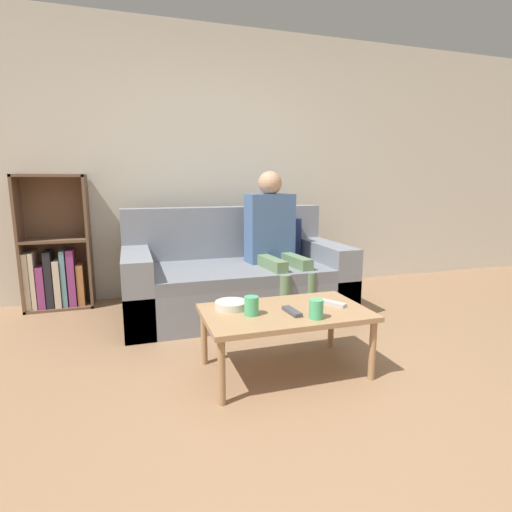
{
  "coord_description": "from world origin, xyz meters",
  "views": [
    {
      "loc": [
        -0.83,
        -1.62,
        1.13
      ],
      "look_at": [
        0.02,
        1.06,
        0.6
      ],
      "focal_mm": 28.0,
      "sensor_mm": 36.0,
      "label": 1
    }
  ],
  "objects_px": {
    "person_adult": "(274,232)",
    "snack_bowl": "(231,305)",
    "bookshelf": "(55,261)",
    "cup_far": "(316,309)",
    "cup_near": "(251,306)",
    "coffee_table": "(285,316)",
    "tv_remote_0": "(292,311)",
    "couch": "(236,278)",
    "tv_remote_1": "(333,303)"
  },
  "relations": [
    {
      "from": "bookshelf",
      "to": "person_adult",
      "type": "xyz_separation_m",
      "value": [
        1.84,
        -0.66,
        0.26
      ]
    },
    {
      "from": "bookshelf",
      "to": "snack_bowl",
      "type": "xyz_separation_m",
      "value": [
        1.2,
        -1.68,
        -0.02
      ]
    },
    {
      "from": "coffee_table",
      "to": "cup_near",
      "type": "distance_m",
      "value": 0.23
    },
    {
      "from": "coffee_table",
      "to": "person_adult",
      "type": "xyz_separation_m",
      "value": [
        0.34,
        1.14,
        0.35
      ]
    },
    {
      "from": "cup_near",
      "to": "person_adult",
      "type": "bearing_deg",
      "value": 64.44
    },
    {
      "from": "couch",
      "to": "tv_remote_0",
      "type": "relative_size",
      "value": 10.81
    },
    {
      "from": "cup_near",
      "to": "snack_bowl",
      "type": "distance_m",
      "value": 0.17
    },
    {
      "from": "person_adult",
      "to": "snack_bowl",
      "type": "relative_size",
      "value": 6.3
    },
    {
      "from": "cup_far",
      "to": "snack_bowl",
      "type": "height_order",
      "value": "cup_far"
    },
    {
      "from": "cup_near",
      "to": "tv_remote_0",
      "type": "bearing_deg",
      "value": -10.72
    },
    {
      "from": "cup_far",
      "to": "tv_remote_0",
      "type": "height_order",
      "value": "cup_far"
    },
    {
      "from": "bookshelf",
      "to": "coffee_table",
      "type": "bearing_deg",
      "value": -50.21
    },
    {
      "from": "couch",
      "to": "person_adult",
      "type": "distance_m",
      "value": 0.53
    },
    {
      "from": "bookshelf",
      "to": "cup_near",
      "type": "relative_size",
      "value": 11.06
    },
    {
      "from": "couch",
      "to": "tv_remote_1",
      "type": "height_order",
      "value": "couch"
    },
    {
      "from": "couch",
      "to": "person_adult",
      "type": "xyz_separation_m",
      "value": [
        0.32,
        -0.09,
        0.41
      ]
    },
    {
      "from": "coffee_table",
      "to": "snack_bowl",
      "type": "relative_size",
      "value": 4.98
    },
    {
      "from": "cup_near",
      "to": "snack_bowl",
      "type": "xyz_separation_m",
      "value": [
        -0.08,
        0.14,
        -0.03
      ]
    },
    {
      "from": "person_adult",
      "to": "tv_remote_1",
      "type": "xyz_separation_m",
      "value": [
        -0.03,
        -1.14,
        -0.3
      ]
    },
    {
      "from": "couch",
      "to": "snack_bowl",
      "type": "bearing_deg",
      "value": -105.98
    },
    {
      "from": "bookshelf",
      "to": "person_adult",
      "type": "bearing_deg",
      "value": -19.62
    },
    {
      "from": "coffee_table",
      "to": "tv_remote_1",
      "type": "xyz_separation_m",
      "value": [
        0.31,
        0.0,
        0.05
      ]
    },
    {
      "from": "person_adult",
      "to": "tv_remote_1",
      "type": "relative_size",
      "value": 7.13
    },
    {
      "from": "couch",
      "to": "person_adult",
      "type": "height_order",
      "value": "person_adult"
    },
    {
      "from": "couch",
      "to": "cup_far",
      "type": "xyz_separation_m",
      "value": [
        0.09,
        -1.42,
        0.15
      ]
    },
    {
      "from": "couch",
      "to": "tv_remote_1",
      "type": "distance_m",
      "value": 1.27
    },
    {
      "from": "cup_near",
      "to": "snack_bowl",
      "type": "bearing_deg",
      "value": 119.53
    },
    {
      "from": "cup_near",
      "to": "couch",
      "type": "bearing_deg",
      "value": 79.34
    },
    {
      "from": "bookshelf",
      "to": "coffee_table",
      "type": "xyz_separation_m",
      "value": [
        1.5,
        -1.8,
        -0.08
      ]
    },
    {
      "from": "couch",
      "to": "cup_far",
      "type": "relative_size",
      "value": 17.4
    },
    {
      "from": "bookshelf",
      "to": "coffee_table",
      "type": "height_order",
      "value": "bookshelf"
    },
    {
      "from": "cup_near",
      "to": "tv_remote_0",
      "type": "distance_m",
      "value": 0.24
    },
    {
      "from": "couch",
      "to": "bookshelf",
      "type": "relative_size",
      "value": 1.58
    },
    {
      "from": "cup_far",
      "to": "tv_remote_0",
      "type": "distance_m",
      "value": 0.16
    },
    {
      "from": "person_adult",
      "to": "snack_bowl",
      "type": "bearing_deg",
      "value": -127.68
    },
    {
      "from": "bookshelf",
      "to": "snack_bowl",
      "type": "bearing_deg",
      "value": -54.35
    },
    {
      "from": "person_adult",
      "to": "cup_far",
      "type": "xyz_separation_m",
      "value": [
        -0.23,
        -1.33,
        -0.26
      ]
    },
    {
      "from": "cup_near",
      "to": "coffee_table",
      "type": "bearing_deg",
      "value": 5.8
    },
    {
      "from": "tv_remote_1",
      "to": "snack_bowl",
      "type": "bearing_deg",
      "value": 138.44
    },
    {
      "from": "bookshelf",
      "to": "person_adult",
      "type": "height_order",
      "value": "person_adult"
    },
    {
      "from": "bookshelf",
      "to": "person_adult",
      "type": "relative_size",
      "value": 0.98
    },
    {
      "from": "cup_far",
      "to": "couch",
      "type": "bearing_deg",
      "value": 93.52
    },
    {
      "from": "bookshelf",
      "to": "cup_far",
      "type": "distance_m",
      "value": 2.55
    },
    {
      "from": "bookshelf",
      "to": "tv_remote_0",
      "type": "height_order",
      "value": "bookshelf"
    },
    {
      "from": "person_adult",
      "to": "tv_remote_0",
      "type": "xyz_separation_m",
      "value": [
        -0.33,
        -1.21,
        -0.3
      ]
    },
    {
      "from": "cup_far",
      "to": "tv_remote_1",
      "type": "height_order",
      "value": "cup_far"
    },
    {
      "from": "tv_remote_0",
      "to": "tv_remote_1",
      "type": "bearing_deg",
      "value": 8.1
    },
    {
      "from": "bookshelf",
      "to": "tv_remote_1",
      "type": "bearing_deg",
      "value": -44.73
    },
    {
      "from": "coffee_table",
      "to": "snack_bowl",
      "type": "xyz_separation_m",
      "value": [
        -0.3,
        0.12,
        0.06
      ]
    },
    {
      "from": "tv_remote_1",
      "to": "snack_bowl",
      "type": "distance_m",
      "value": 0.62
    }
  ]
}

